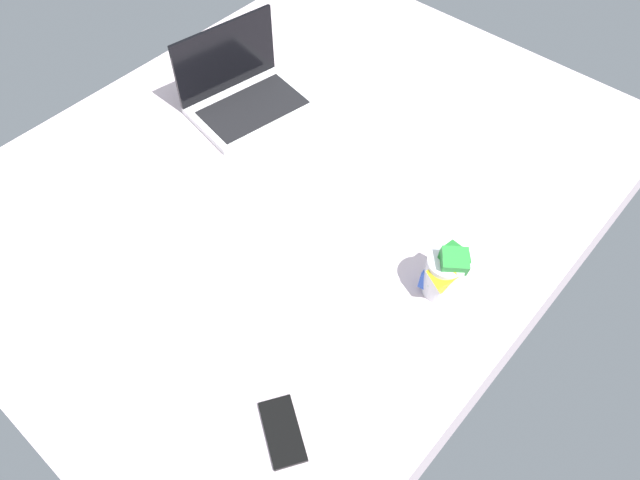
% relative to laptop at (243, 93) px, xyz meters
% --- Properties ---
extents(bed_mattress, '(1.80, 1.40, 0.18)m').
position_rel_laptop_xyz_m(bed_mattress, '(-0.09, -0.31, -0.13)').
color(bed_mattress, silver).
rests_on(bed_mattress, ground).
extents(laptop, '(0.37, 0.28, 0.23)m').
position_rel_laptop_xyz_m(laptop, '(0.00, 0.00, 0.00)').
color(laptop, silver).
rests_on(laptop, bed_mattress).
extents(snack_cup, '(0.12, 0.10, 0.14)m').
position_rel_laptop_xyz_m(snack_cup, '(-0.16, -0.81, 0.02)').
color(snack_cup, silver).
rests_on(snack_cup, bed_mattress).
extents(cell_phone, '(0.13, 0.15, 0.01)m').
position_rel_laptop_xyz_m(cell_phone, '(-0.65, -0.77, -0.04)').
color(cell_phone, black).
rests_on(cell_phone, bed_mattress).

